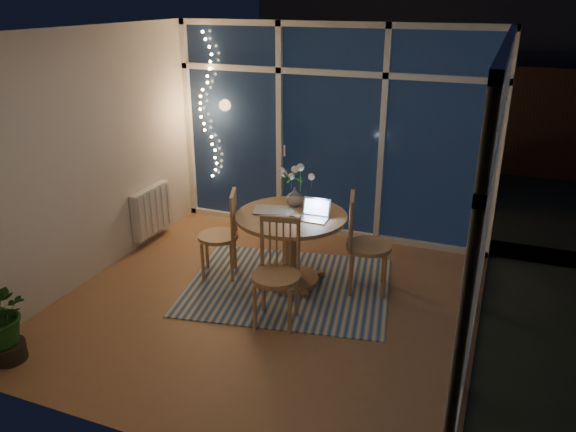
% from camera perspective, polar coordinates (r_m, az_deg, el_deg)
% --- Properties ---
extents(floor, '(4.00, 4.00, 0.00)m').
position_cam_1_polar(floor, '(5.69, -2.15, -8.85)').
color(floor, olive).
rests_on(floor, ground).
extents(ceiling, '(4.00, 4.00, 0.00)m').
position_cam_1_polar(ceiling, '(4.91, -2.59, 18.30)').
color(ceiling, silver).
rests_on(ceiling, wall_back).
extents(wall_back, '(4.00, 0.04, 2.60)m').
position_cam_1_polar(wall_back, '(6.96, 4.38, 8.42)').
color(wall_back, silver).
rests_on(wall_back, floor).
extents(wall_front, '(4.00, 0.04, 2.60)m').
position_cam_1_polar(wall_front, '(3.55, -15.54, -5.69)').
color(wall_front, silver).
rests_on(wall_front, floor).
extents(wall_left, '(0.04, 4.00, 2.60)m').
position_cam_1_polar(wall_left, '(6.21, -19.58, 5.60)').
color(wall_left, silver).
rests_on(wall_left, floor).
extents(wall_right, '(0.04, 4.00, 2.60)m').
position_cam_1_polar(wall_right, '(4.75, 20.32, 0.75)').
color(wall_right, silver).
rests_on(wall_right, floor).
extents(window_wall_back, '(4.00, 0.10, 2.60)m').
position_cam_1_polar(window_wall_back, '(6.92, 4.28, 8.35)').
color(window_wall_back, white).
rests_on(window_wall_back, floor).
extents(window_wall_right, '(0.10, 4.00, 2.60)m').
position_cam_1_polar(window_wall_right, '(4.75, 19.84, 0.81)').
color(window_wall_right, white).
rests_on(window_wall_right, floor).
extents(radiator, '(0.10, 0.70, 0.58)m').
position_cam_1_polar(radiator, '(7.11, -13.69, 0.56)').
color(radiator, silver).
rests_on(radiator, wall_left).
extents(fairy_lights, '(0.24, 0.10, 1.85)m').
position_cam_1_polar(fairy_lights, '(7.45, -8.27, 10.92)').
color(fairy_lights, '#F8B263').
rests_on(fairy_lights, window_wall_back).
extents(garden_patio, '(12.00, 6.00, 0.10)m').
position_cam_1_polar(garden_patio, '(10.03, 12.09, 4.09)').
color(garden_patio, black).
rests_on(garden_patio, ground).
extents(garden_fence, '(11.00, 0.08, 1.80)m').
position_cam_1_polar(garden_fence, '(10.36, 10.25, 10.27)').
color(garden_fence, '#3D2616').
rests_on(garden_fence, ground).
extents(neighbour_roof, '(7.00, 3.00, 2.20)m').
position_cam_1_polar(neighbour_roof, '(13.10, 14.87, 17.97)').
color(neighbour_roof, '#373B43').
rests_on(neighbour_roof, ground).
extents(garden_shrubs, '(0.90, 0.90, 0.90)m').
position_cam_1_polar(garden_shrubs, '(8.70, 1.97, 5.39)').
color(garden_shrubs, black).
rests_on(garden_shrubs, ground).
extents(rug, '(2.36, 2.02, 0.01)m').
position_cam_1_polar(rug, '(5.98, -0.02, -7.12)').
color(rug, beige).
rests_on(rug, floor).
extents(dining_table, '(1.33, 1.33, 0.78)m').
position_cam_1_polar(dining_table, '(5.89, 0.34, -3.40)').
color(dining_table, '#A56F4A').
rests_on(dining_table, floor).
extents(chair_left, '(0.59, 0.59, 0.98)m').
position_cam_1_polar(chair_left, '(6.05, -7.13, -1.84)').
color(chair_left, '#A56F4A').
rests_on(chair_left, floor).
extents(chair_right, '(0.59, 0.59, 1.05)m').
position_cam_1_polar(chair_right, '(5.74, 8.23, -2.83)').
color(chair_right, '#A56F4A').
rests_on(chair_right, floor).
extents(chair_front, '(0.55, 0.55, 1.02)m').
position_cam_1_polar(chair_front, '(5.13, -1.24, -5.93)').
color(chair_front, '#A56F4A').
rests_on(chair_front, floor).
extents(laptop, '(0.29, 0.25, 0.21)m').
position_cam_1_polar(laptop, '(5.58, 2.59, 0.63)').
color(laptop, '#B4B4B9').
rests_on(laptop, dining_table).
extents(flower_vase, '(0.23, 0.23, 0.21)m').
position_cam_1_polar(flower_vase, '(5.95, 0.69, 2.02)').
color(flower_vase, white).
rests_on(flower_vase, dining_table).
extents(bowl, '(0.18, 0.18, 0.04)m').
position_cam_1_polar(bowl, '(5.75, 3.41, 0.35)').
color(bowl, white).
rests_on(bowl, dining_table).
extents(newspapers, '(0.37, 0.29, 0.02)m').
position_cam_1_polar(newspapers, '(5.81, -1.54, 0.51)').
color(newspapers, silver).
rests_on(newspapers, dining_table).
extents(phone, '(0.13, 0.08, 0.01)m').
position_cam_1_polar(phone, '(5.63, 0.64, -0.21)').
color(phone, black).
rests_on(phone, dining_table).
extents(potted_plant, '(0.67, 0.63, 0.76)m').
position_cam_1_polar(potted_plant, '(5.25, -27.02, -9.46)').
color(potted_plant, '#1B4B1A').
rests_on(potted_plant, floor).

